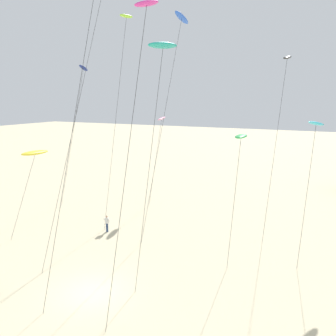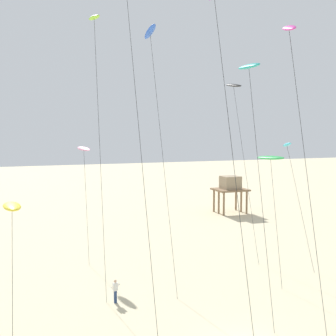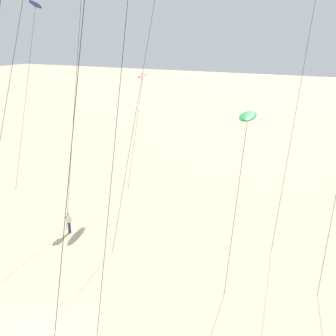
{
  "view_description": "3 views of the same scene",
  "coord_description": "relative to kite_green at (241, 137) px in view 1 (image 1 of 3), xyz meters",
  "views": [
    {
      "loc": [
        13.53,
        -16.11,
        12.77
      ],
      "look_at": [
        1.41,
        8.88,
        7.02
      ],
      "focal_mm": 35.83,
      "sensor_mm": 36.0,
      "label": 1
    },
    {
      "loc": [
        -11.89,
        -19.52,
        12.18
      ],
      "look_at": [
        -1.58,
        8.36,
        9.51
      ],
      "focal_mm": 45.54,
      "sensor_mm": 36.0,
      "label": 2
    },
    {
      "loc": [
        11.93,
        -10.31,
        14.13
      ],
      "look_at": [
        0.79,
        13.43,
        4.65
      ],
      "focal_mm": 40.17,
      "sensor_mm": 36.0,
      "label": 3
    }
  ],
  "objects": [
    {
      "name": "ground_plane",
      "position": [
        -7.43,
        -9.25,
        -9.93
      ],
      "size": [
        260.0,
        260.0,
        0.0
      ],
      "primitive_type": "plane",
      "color": "beige"
    },
    {
      "name": "kite_green",
      "position": [
        0.0,
        0.0,
        0.0
      ],
      "size": [
        1.37,
        3.65,
        10.2
      ],
      "color": "green",
      "rests_on": "ground"
    },
    {
      "name": "kite_lime",
      "position": [
        -13.02,
        4.57,
        10.51
      ],
      "size": [
        0.79,
        5.78,
        21.05
      ],
      "color": "#8CD833",
      "rests_on": "ground"
    },
    {
      "name": "kite_cyan",
      "position": [
        5.0,
        4.75,
        0.75
      ],
      "size": [
        1.54,
        5.94,
        11.12
      ],
      "color": "#33BFE0",
      "rests_on": "ground"
    },
    {
      "name": "kite_black",
      "position": [
        1.8,
        9.38,
        6.53
      ],
      "size": [
        0.88,
        7.18,
        16.99
      ],
      "color": "black",
      "rests_on": "ground"
    },
    {
      "name": "kite_yellow",
      "position": [
        -19.36,
        -2.26,
        -2.27
      ],
      "size": [
        1.2,
        5.12,
        7.94
      ],
      "color": "yellow",
      "rests_on": "ground"
    },
    {
      "name": "kite_magenta",
      "position": [
        -3.93,
        -7.55,
        7.75
      ],
      "size": [
        1.1,
        5.65,
        18.53
      ],
      "color": "#D8339E",
      "rests_on": "ground"
    },
    {
      "name": "kite_teal",
      "position": [
        -4.57,
        -4.14,
        6.28
      ],
      "size": [
        1.45,
        5.46,
        16.68
      ],
      "color": "teal",
      "rests_on": "ground"
    },
    {
      "name": "kite_navy",
      "position": [
        -22.41,
        9.07,
        6.29
      ],
      "size": [
        0.96,
        6.05,
        17.0
      ],
      "color": "navy",
      "rests_on": "ground"
    },
    {
      "name": "kite_pink",
      "position": [
        -12.83,
        11.84,
        0.39
      ],
      "size": [
        1.28,
        4.65,
        10.7
      ],
      "color": "pink",
      "rests_on": "ground"
    },
    {
      "name": "kite_blue",
      "position": [
        -7.9,
        6.45,
        10.31
      ],
      "size": [
        0.87,
        9.01,
        21.02
      ],
      "color": "blue",
      "rests_on": "ground"
    },
    {
      "name": "kite_flyer_nearest",
      "position": [
        -12.72,
        -0.2,
        -9.04
      ],
      "size": [
        0.64,
        0.61,
        1.67
      ],
      "color": "navy",
      "rests_on": "ground"
    }
  ]
}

